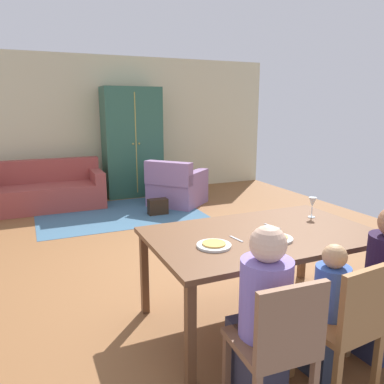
{
  "coord_description": "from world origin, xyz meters",
  "views": [
    {
      "loc": [
        -1.53,
        -3.76,
        1.74
      ],
      "look_at": [
        0.06,
        -0.17,
        0.85
      ],
      "focal_mm": 35.41,
      "sensor_mm": 36.0,
      "label": 1
    }
  ],
  "objects_px": {
    "plate_near_child": "(276,239)",
    "dining_chair_man": "(278,341)",
    "armoire": "(132,142)",
    "person_woman": "(382,289)",
    "armchair": "(176,187)",
    "person_child": "(326,316)",
    "couch": "(43,191)",
    "dining_table": "(262,240)",
    "person_man": "(261,321)",
    "dining_chair_child": "(348,320)",
    "plate_near_man": "(214,246)",
    "wine_glass": "(312,203)",
    "handbag": "(158,207)"
  },
  "relations": [
    {
      "from": "plate_near_child",
      "to": "dining_chair_man",
      "type": "bearing_deg",
      "value": -124.47
    },
    {
      "from": "armoire",
      "to": "dining_chair_man",
      "type": "bearing_deg",
      "value": -97.4
    },
    {
      "from": "person_woman",
      "to": "armchair",
      "type": "xyz_separation_m",
      "value": [
        0.25,
        4.53,
        -0.19
      ]
    },
    {
      "from": "person_child",
      "to": "dining_chair_man",
      "type": "bearing_deg",
      "value": -161.14
    },
    {
      "from": "dining_chair_man",
      "to": "person_woman",
      "type": "distance_m",
      "value": 1.01
    },
    {
      "from": "person_woman",
      "to": "couch",
      "type": "height_order",
      "value": "person_woman"
    },
    {
      "from": "armchair",
      "to": "dining_table",
      "type": "bearing_deg",
      "value": -101.13
    },
    {
      "from": "dining_table",
      "to": "person_man",
      "type": "height_order",
      "value": "person_man"
    },
    {
      "from": "dining_chair_child",
      "to": "person_woman",
      "type": "bearing_deg",
      "value": 19.79
    },
    {
      "from": "dining_chair_man",
      "to": "person_man",
      "type": "height_order",
      "value": "person_man"
    },
    {
      "from": "person_man",
      "to": "person_woman",
      "type": "distance_m",
      "value": 0.99
    },
    {
      "from": "dining_chair_child",
      "to": "armoire",
      "type": "distance_m",
      "value": 5.81
    },
    {
      "from": "armchair",
      "to": "dining_chair_child",
      "type": "bearing_deg",
      "value": -98.94
    },
    {
      "from": "dining_table",
      "to": "couch",
      "type": "relative_size",
      "value": 0.9
    },
    {
      "from": "plate_near_man",
      "to": "couch",
      "type": "bearing_deg",
      "value": 101.75
    },
    {
      "from": "person_woman",
      "to": "person_man",
      "type": "bearing_deg",
      "value": 180.0
    },
    {
      "from": "dining_table",
      "to": "wine_glass",
      "type": "distance_m",
      "value": 0.7
    },
    {
      "from": "plate_near_child",
      "to": "dining_chair_man",
      "type": "relative_size",
      "value": 0.29
    },
    {
      "from": "person_woman",
      "to": "armoire",
      "type": "height_order",
      "value": "armoire"
    },
    {
      "from": "plate_near_man",
      "to": "armoire",
      "type": "distance_m",
      "value": 5.05
    },
    {
      "from": "dining_table",
      "to": "dining_chair_child",
      "type": "distance_m",
      "value": 0.93
    },
    {
      "from": "plate_near_child",
      "to": "person_woman",
      "type": "height_order",
      "value": "person_woman"
    },
    {
      "from": "wine_glass",
      "to": "person_woman",
      "type": "relative_size",
      "value": 0.17
    },
    {
      "from": "armchair",
      "to": "handbag",
      "type": "relative_size",
      "value": 3.77
    },
    {
      "from": "person_child",
      "to": "person_woman",
      "type": "distance_m",
      "value": 0.5
    },
    {
      "from": "person_man",
      "to": "armoire",
      "type": "relative_size",
      "value": 0.53
    },
    {
      "from": "plate_near_man",
      "to": "armchair",
      "type": "distance_m",
      "value": 4.13
    },
    {
      "from": "person_woman",
      "to": "armchair",
      "type": "distance_m",
      "value": 4.54
    },
    {
      "from": "armoire",
      "to": "handbag",
      "type": "height_order",
      "value": "armoire"
    },
    {
      "from": "wine_glass",
      "to": "dining_chair_man",
      "type": "relative_size",
      "value": 0.21
    },
    {
      "from": "plate_near_child",
      "to": "couch",
      "type": "bearing_deg",
      "value": 107.3
    },
    {
      "from": "dining_table",
      "to": "dining_chair_child",
      "type": "relative_size",
      "value": 2.07
    },
    {
      "from": "wine_glass",
      "to": "armchair",
      "type": "distance_m",
      "value": 3.66
    },
    {
      "from": "dining_chair_man",
      "to": "armoire",
      "type": "relative_size",
      "value": 0.41
    },
    {
      "from": "dining_chair_child",
      "to": "couch",
      "type": "relative_size",
      "value": 0.44
    },
    {
      "from": "wine_glass",
      "to": "person_man",
      "type": "distance_m",
      "value": 1.51
    },
    {
      "from": "couch",
      "to": "person_child",
      "type": "bearing_deg",
      "value": -74.48
    },
    {
      "from": "plate_near_child",
      "to": "armchair",
      "type": "relative_size",
      "value": 0.21
    },
    {
      "from": "couch",
      "to": "plate_near_man",
      "type": "bearing_deg",
      "value": -78.25
    },
    {
      "from": "armoire",
      "to": "wine_glass",
      "type": "bearing_deg",
      "value": -85.15
    },
    {
      "from": "plate_near_child",
      "to": "person_woman",
      "type": "distance_m",
      "value": 0.78
    },
    {
      "from": "person_child",
      "to": "person_woman",
      "type": "bearing_deg",
      "value": 0.6
    },
    {
      "from": "person_child",
      "to": "handbag",
      "type": "xyz_separation_m",
      "value": [
        0.24,
        4.07,
        -0.3
      ]
    },
    {
      "from": "plate_near_man",
      "to": "person_man",
      "type": "xyz_separation_m",
      "value": [
        0.0,
        -0.61,
        -0.26
      ]
    },
    {
      "from": "dining_table",
      "to": "armchair",
      "type": "distance_m",
      "value": 3.89
    },
    {
      "from": "plate_near_child",
      "to": "wine_glass",
      "type": "relative_size",
      "value": 1.34
    },
    {
      "from": "person_child",
      "to": "couch",
      "type": "relative_size",
      "value": 0.46
    },
    {
      "from": "plate_near_child",
      "to": "person_child",
      "type": "xyz_separation_m",
      "value": [
        -0.0,
        -0.56,
        -0.34
      ]
    },
    {
      "from": "plate_near_man",
      "to": "handbag",
      "type": "relative_size",
      "value": 0.78
    },
    {
      "from": "wine_glass",
      "to": "handbag",
      "type": "xyz_separation_m",
      "value": [
        -0.41,
        3.15,
        -0.76
      ]
    }
  ]
}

